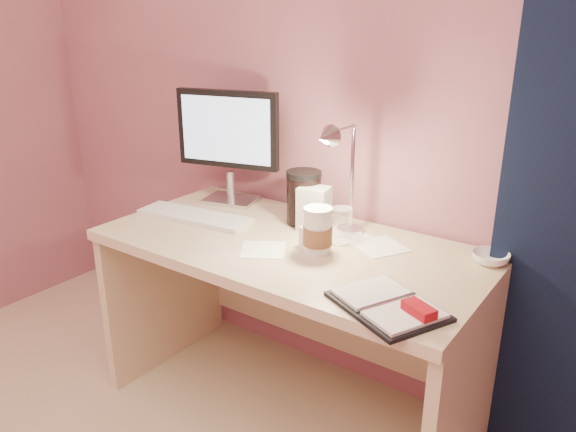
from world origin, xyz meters
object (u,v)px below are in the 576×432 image
Objects in this scene: bowl at (491,258)px; dark_jar at (304,200)px; coffee_cup at (318,232)px; product_box at (314,209)px; monitor at (229,137)px; keyboard at (195,217)px; clear_cup at (342,226)px; desk at (301,291)px; planner at (390,305)px; lotion_bottle at (309,232)px; desk_lamp at (339,169)px.

bowl is 0.65× the size of dark_jar.
product_box is at bearing 126.22° from coffee_cup.
monitor reaches higher than bowl.
keyboard is at bearing -166.82° from bowl.
monitor is 0.45m from dark_jar.
coffee_cup is 1.24× the size of clear_cup.
desk is 3.78× the size of planner.
product_box is (0.07, -0.04, -0.01)m from dark_jar.
dark_jar is at bearing 133.29° from coffee_cup.
bowl is 0.61m from lotion_bottle.
dark_jar reaches higher than lotion_bottle.
bowl is at bearing -3.54° from product_box.
product_box reaches higher than lotion_bottle.
dark_jar is at bearing -18.76° from monitor.
bowl is at bearing 15.13° from clear_cup.
bowl is 0.65m from product_box.
monitor is 0.52m from product_box.
bowl is 0.72× the size of product_box.
desk is at bearing 4.68° from keyboard.
dark_jar is at bearing 121.55° from desk.
monitor reaches higher than clear_cup.
clear_cup reaches higher than keyboard.
lotion_bottle reaches higher than keyboard.
desk_lamp reaches higher than lotion_bottle.
monitor is at bearing 160.87° from product_box.
dark_jar is (-0.07, 0.12, 0.32)m from desk.
dark_jar is (-0.71, -0.04, 0.07)m from bowl.
bowl is at bearing 22.70° from lotion_bottle.
lotion_bottle is at bearing -43.26° from desk.
desk_lamp reaches higher than planner.
desk is 0.35m from dark_jar.
desk is at bearing -170.24° from clear_cup.
desk_lamp is (0.13, 0.03, 0.49)m from desk.
monitor is 1.12× the size of desk_lamp.
dark_jar reaches higher than bowl.
bowl is 0.58m from desk_lamp.
monitor reaches higher than desk_lamp.
desk is at bearing 136.74° from lotion_bottle.
dark_jar is (0.38, 0.21, 0.08)m from keyboard.
bowl is (1.09, 0.25, 0.01)m from keyboard.
planner is at bearing -29.50° from coffee_cup.
coffee_cup reaches higher than planner.
desk_lamp reaches higher than dark_jar.
product_box is at bearing 117.25° from lotion_bottle.
keyboard is (-0.45, -0.10, 0.24)m from desk.
monitor is at bearing 162.33° from desk.
dark_jar is (0.40, -0.03, -0.19)m from monitor.
desk_lamp is (0.20, -0.09, 0.17)m from dark_jar.
desk is 0.34m from coffee_cup.
desk_lamp is (0.58, 0.13, 0.26)m from keyboard.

